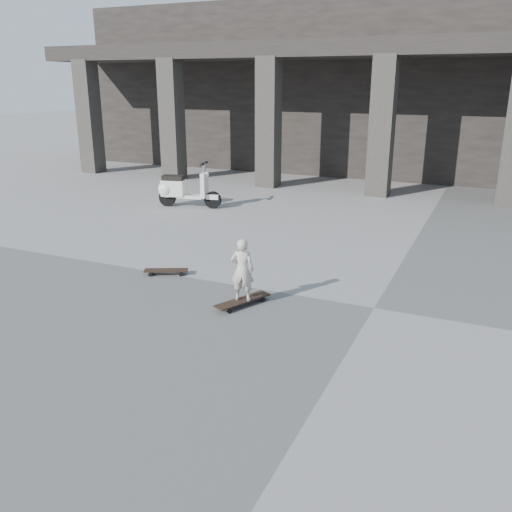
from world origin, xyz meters
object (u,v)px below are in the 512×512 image
at_px(child, 242,270).
at_px(scooter, 179,189).
at_px(skateboard_spare, 166,271).
at_px(longboard, 243,301).

bearing_deg(child, scooter, -64.06).
distance_m(child, scooter, 7.10).
xyz_separation_m(skateboard_spare, scooter, (-2.69, 4.77, 0.41)).
bearing_deg(scooter, child, -62.39).
bearing_deg(skateboard_spare, child, -46.22).
distance_m(skateboard_spare, scooter, 5.49).
relative_size(child, scooter, 0.56).
xyz_separation_m(child, scooter, (-4.53, 5.47, -0.09)).
bearing_deg(longboard, scooter, 64.47).
xyz_separation_m(longboard, skateboard_spare, (-1.84, 0.69, -0.01)).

